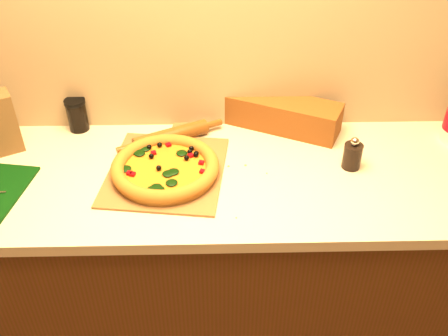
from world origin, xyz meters
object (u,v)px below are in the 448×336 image
at_px(pizza_peel, 167,168).
at_px(rolling_pin, 171,136).
at_px(pepper_grinder, 352,155).
at_px(pizza, 165,168).
at_px(dark_jar, 77,115).

bearing_deg(pizza_peel, rolling_pin, 95.85).
height_order(pepper_grinder, rolling_pin, pepper_grinder).
height_order(pizza_peel, pizza, pizza).
relative_size(pizza_peel, pizza, 1.66).
distance_m(pizza_peel, pepper_grinder, 0.65).
height_order(pepper_grinder, dark_jar, dark_jar).
xyz_separation_m(pizza_peel, pizza, (-0.00, -0.04, 0.03)).
bearing_deg(dark_jar, rolling_pin, -15.53).
relative_size(pizza_peel, rolling_pin, 1.58).
bearing_deg(dark_jar, pizza_peel, -36.80).
distance_m(pizza_peel, dark_jar, 0.45).
relative_size(pizza, pepper_grinder, 3.02).
xyz_separation_m(pepper_grinder, dark_jar, (-1.00, 0.27, 0.01)).
xyz_separation_m(pizza_peel, rolling_pin, (0.00, 0.17, 0.02)).
relative_size(pizza_peel, pepper_grinder, 5.02).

